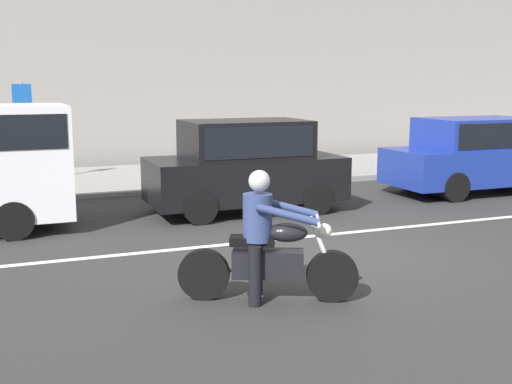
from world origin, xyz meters
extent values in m
plane|color=#2D2D2D|center=(0.00, 0.00, 0.00)|extent=(80.00, 80.00, 0.00)
cube|color=gray|center=(0.00, 8.00, 0.07)|extent=(40.00, 4.40, 0.14)
cube|color=gray|center=(0.00, 11.40, 4.84)|extent=(40.00, 1.40, 9.69)
cube|color=silver|center=(-0.49, 0.90, 0.00)|extent=(18.00, 0.14, 0.01)
cylinder|color=black|center=(-0.88, -2.06, 0.30)|extent=(0.60, 0.36, 0.61)
cylinder|color=black|center=(-2.25, -1.43, 0.30)|extent=(0.60, 0.36, 0.61)
cylinder|color=silver|center=(-0.99, -2.01, 0.64)|extent=(0.34, 0.19, 0.75)
cube|color=black|center=(-1.56, -1.75, 0.44)|extent=(0.87, 0.60, 0.32)
ellipsoid|color=black|center=(-1.36, -1.84, 0.82)|extent=(0.54, 0.42, 0.22)
cube|color=black|center=(-1.73, -1.67, 0.72)|extent=(0.57, 0.43, 0.10)
cylinder|color=silver|center=(-1.04, -1.98, 0.99)|extent=(0.33, 0.65, 0.04)
sphere|color=silver|center=(-0.97, -2.01, 0.85)|extent=(0.17, 0.17, 0.17)
cylinder|color=silver|center=(-1.77, -1.48, 0.32)|extent=(0.67, 0.35, 0.07)
cylinder|color=black|center=(-1.77, -1.87, 0.35)|extent=(0.20, 0.20, 0.70)
cylinder|color=black|center=(-1.61, -1.51, 0.35)|extent=(0.20, 0.20, 0.70)
cylinder|color=navy|center=(-1.67, -1.70, 0.99)|extent=(0.45, 0.45, 0.55)
cylinder|color=navy|center=(-1.45, -2.04, 1.07)|extent=(0.69, 0.38, 0.26)
cylinder|color=navy|center=(-1.27, -1.64, 1.07)|extent=(0.69, 0.38, 0.26)
sphere|color=tan|center=(-1.65, -1.70, 1.39)|extent=(0.20, 0.20, 0.20)
sphere|color=#B7B7BC|center=(-1.65, -1.70, 1.42)|extent=(0.25, 0.25, 0.25)
cube|color=black|center=(0.05, 3.23, 0.66)|extent=(3.77, 1.70, 0.84)
cube|color=black|center=(0.05, 3.23, 1.44)|extent=(2.34, 1.56, 0.72)
cube|color=black|center=(0.05, 3.23, 1.44)|extent=(2.15, 1.59, 0.58)
cylinder|color=black|center=(1.21, 3.23, 0.32)|extent=(0.64, 1.76, 0.64)
cylinder|color=black|center=(-1.12, 3.23, 0.32)|extent=(0.64, 1.76, 0.64)
cylinder|color=black|center=(-4.25, 3.34, 0.32)|extent=(0.64, 1.96, 0.64)
cube|color=navy|center=(5.98, 3.36, 0.64)|extent=(4.60, 1.76, 0.80)
cube|color=navy|center=(5.75, 3.36, 1.38)|extent=(2.53, 1.62, 0.68)
cube|color=black|center=(5.75, 3.36, 1.38)|extent=(2.33, 1.65, 0.54)
cylinder|color=black|center=(4.56, 3.36, 0.32)|extent=(0.64, 1.82, 0.64)
cylinder|color=gray|center=(-3.84, 7.89, 1.32)|extent=(0.08, 0.08, 2.37)
cube|color=#1959B2|center=(-3.84, 7.86, 2.26)|extent=(0.44, 0.03, 0.44)
camera|label=1|loc=(-4.36, -8.42, 2.54)|focal=45.13mm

